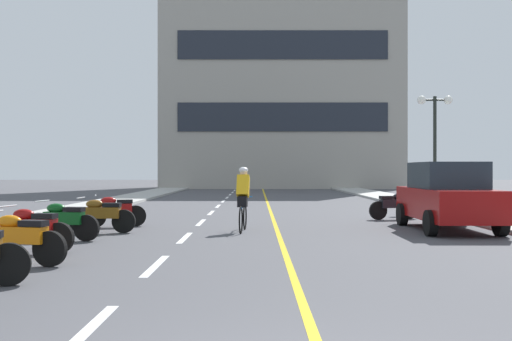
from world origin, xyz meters
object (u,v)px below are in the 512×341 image
(parked_car_near, at_px, (446,196))
(motorcycle_3, at_px, (31,228))
(cyclist_rider, at_px, (242,198))
(street_lamp_mid, at_px, (434,124))
(motorcycle_2, at_px, (19,238))
(motorcycle_6, at_px, (114,210))
(motorcycle_5, at_px, (101,215))
(motorcycle_7, at_px, (393,205))
(motorcycle_4, at_px, (63,220))

(parked_car_near, height_order, motorcycle_3, parked_car_near)
(motorcycle_3, xyz_separation_m, cyclist_rider, (4.01, 3.92, 0.41))
(street_lamp_mid, distance_m, motorcycle_3, 17.51)
(motorcycle_2, bearing_deg, motorcycle_3, 103.81)
(motorcycle_6, height_order, cyclist_rider, cyclist_rider)
(motorcycle_3, xyz_separation_m, motorcycle_5, (0.42, 3.51, 0.00))
(motorcycle_5, xyz_separation_m, cyclist_rider, (3.60, 0.41, 0.41))
(street_lamp_mid, relative_size, cyclist_rider, 2.58)
(motorcycle_2, distance_m, cyclist_rider, 6.57)
(parked_car_near, relative_size, motorcycle_6, 2.51)
(street_lamp_mid, distance_m, motorcycle_7, 6.57)
(motorcycle_6, height_order, motorcycle_7, same)
(parked_car_near, distance_m, motorcycle_2, 10.74)
(motorcycle_7, bearing_deg, motorcycle_6, -163.67)
(motorcycle_5, height_order, motorcycle_6, same)
(motorcycle_2, bearing_deg, street_lamp_mid, 51.26)
(parked_car_near, xyz_separation_m, motorcycle_6, (-9.08, 0.90, -0.44))
(motorcycle_5, relative_size, cyclist_rider, 0.96)
(cyclist_rider, bearing_deg, street_lamp_mid, 48.41)
(motorcycle_6, relative_size, motorcycle_7, 1.00)
(street_lamp_mid, xyz_separation_m, cyclist_rider, (-7.73, -8.71, -2.62))
(motorcycle_4, height_order, cyclist_rider, cyclist_rider)
(street_lamp_mid, distance_m, parked_car_near, 9.12)
(street_lamp_mid, xyz_separation_m, motorcycle_6, (-11.37, -7.54, -3.04))
(motorcycle_3, bearing_deg, parked_car_near, 23.90)
(motorcycle_4, height_order, motorcycle_6, same)
(motorcycle_2, bearing_deg, motorcycle_6, 90.04)
(motorcycle_7, bearing_deg, street_lamp_mid, 60.22)
(motorcycle_3, relative_size, motorcycle_6, 1.01)
(motorcycle_5, bearing_deg, cyclist_rider, 6.48)
(motorcycle_4, bearing_deg, motorcycle_2, -83.31)
(motorcycle_4, xyz_separation_m, motorcycle_7, (8.87, 5.68, 0.00))
(cyclist_rider, bearing_deg, motorcycle_6, 162.14)
(street_lamp_mid, height_order, motorcycle_4, street_lamp_mid)
(motorcycle_3, bearing_deg, motorcycle_2, -76.19)
(street_lamp_mid, bearing_deg, motorcycle_7, -119.78)
(motorcycle_4, distance_m, motorcycle_7, 10.54)
(motorcycle_3, height_order, cyclist_rider, cyclist_rider)
(cyclist_rider, bearing_deg, motorcycle_7, 37.08)
(street_lamp_mid, relative_size, motorcycle_4, 2.70)
(motorcycle_3, bearing_deg, motorcycle_4, 90.73)
(motorcycle_6, xyz_separation_m, motorcycle_7, (8.48, 2.48, 0.00))
(parked_car_near, bearing_deg, cyclist_rider, -177.13)
(street_lamp_mid, distance_m, motorcycle_6, 13.97)
(parked_car_near, bearing_deg, motorcycle_4, -166.36)
(motorcycle_4, bearing_deg, motorcycle_7, 32.64)
(motorcycle_7, bearing_deg, motorcycle_2, -132.92)
(motorcycle_4, relative_size, motorcycle_6, 1.01)
(motorcycle_3, xyz_separation_m, motorcycle_7, (8.85, 7.57, 0.00))
(parked_car_near, bearing_deg, motorcycle_7, 100.14)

